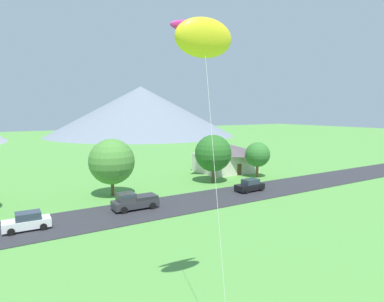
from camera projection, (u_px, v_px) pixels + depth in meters
name	position (u px, v px, depth m)	size (l,w,h in m)	color
road_strip	(137.00, 211.00, 37.50)	(160.00, 7.91, 0.08)	#2D2D33
mountain_far_west_ridge	(141.00, 111.00, 151.61)	(83.94, 83.94, 22.09)	slate
house_left_center	(226.00, 157.00, 61.51)	(10.45, 8.55, 5.28)	beige
tree_near_left	(112.00, 162.00, 43.82)	(6.02, 6.02, 7.63)	brown
tree_right_of_center	(213.00, 153.00, 52.24)	(5.78, 5.78, 7.53)	brown
tree_near_right	(258.00, 155.00, 56.50)	(4.20, 4.20, 5.97)	brown
parked_car_black_west_end	(250.00, 185.00, 46.62)	(4.25, 2.17, 1.68)	black
parked_car_white_mid_west	(27.00, 221.00, 31.51)	(4.25, 2.18, 1.68)	white
pickup_truck_charcoal_west_side	(134.00, 201.00, 38.02)	(5.24, 2.40, 1.99)	#333338
kite_flyer_with_kite	(204.00, 42.00, 15.93)	(3.20, 3.85, 15.76)	#3D3D42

